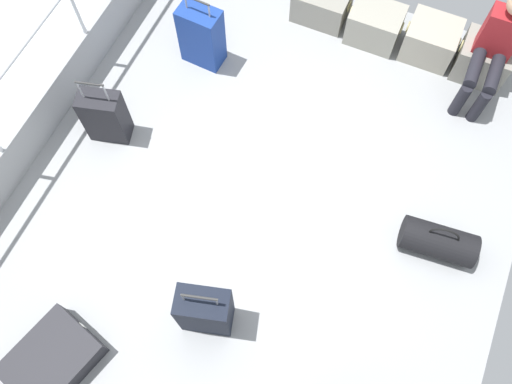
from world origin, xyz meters
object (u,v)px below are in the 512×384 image
Objects in this scene: cargo_crate_0 at (322,2)px; passenger_seated at (495,48)px; duffel_bag at (438,241)px; cargo_crate_3 at (483,59)px; suitcase_1 at (205,311)px; suitcase_3 at (202,36)px; cargo_crate_2 at (431,40)px; cargo_crate_1 at (375,25)px; suitcase_0 at (52,360)px; suitcase_2 at (105,116)px.

passenger_seated reaches higher than cargo_crate_0.
cargo_crate_3 is at bearing 93.33° from duffel_bag.
suitcase_1 is (0.30, -3.41, 0.16)m from cargo_crate_0.
duffel_bag is at bearing -20.82° from suitcase_3.
cargo_crate_2 is 3.48m from suitcase_1.
suitcase_1 is 1.24× the size of duffel_bag.
passenger_seated is at bearing 65.68° from suitcase_1.
suitcase_1 reaches higher than duffel_bag.
suitcase_3 reaches higher than cargo_crate_1.
suitcase_1 is at bearing -85.04° from cargo_crate_0.
cargo_crate_0 is at bearing 177.52° from cargo_crate_3.
suitcase_1 is at bearing -104.69° from cargo_crate_2.
suitcase_0 is at bearing -99.05° from cargo_crate_0.
cargo_crate_0 is 0.90× the size of duffel_bag.
cargo_crate_3 is 0.42m from passenger_seated.
passenger_seated reaches higher than cargo_crate_2.
suitcase_0 is 0.96× the size of suitcase_3.
cargo_crate_1 is 1.77m from suitcase_3.
cargo_crate_2 reaches higher than cargo_crate_0.
cargo_crate_2 is at bearing 40.47° from suitcase_2.
suitcase_1 is 2.06m from duffel_bag.
cargo_crate_0 is 0.75× the size of suitcase_0.
duffel_bag is (1.83, -2.06, -0.03)m from cargo_crate_0.
cargo_crate_3 is at bearing 90.00° from passenger_seated.
cargo_crate_1 is 1.20m from passenger_seated.
passenger_seated is at bearing 32.23° from suitcase_2.
cargo_crate_1 is at bearing -7.82° from cargo_crate_0.
cargo_crate_0 is 1.07× the size of cargo_crate_1.
suitcase_1 is 2.03m from suitcase_2.
suitcase_0 is (-1.27, -4.12, -0.08)m from cargo_crate_1.
cargo_crate_3 is 3.69m from suitcase_2.
cargo_crate_1 is 0.68× the size of suitcase_2.
duffel_bag is at bearing -86.32° from passenger_seated.
suitcase_2 reaches higher than suitcase_1.
duffel_bag is (2.50, 2.15, 0.03)m from suitcase_0.
suitcase_2 is (-2.49, -2.13, 0.10)m from cargo_crate_2.
duffel_bag is (0.12, -1.80, -0.43)m from passenger_seated.
suitcase_0 is 1.21× the size of duffel_bag.
cargo_crate_3 is 0.67× the size of suitcase_0.
suitcase_3 is at bearing 116.44° from suitcase_1.
suitcase_2 reaches higher than cargo_crate_3.
suitcase_3 is (-1.19, 2.39, 0.00)m from suitcase_1.
suitcase_2 is at bearing -139.53° from cargo_crate_2.
cargo_crate_1 is 4.31m from suitcase_0.
passenger_seated is 1.36× the size of suitcase_1.
suitcase_1 is 2.67m from suitcase_3.
suitcase_1 reaches higher than cargo_crate_3.
suitcase_0 is (-1.85, -4.16, -0.08)m from cargo_crate_2.
cargo_crate_2 is at bearing 25.20° from suitcase_3.
suitcase_3 reaches higher than cargo_crate_0.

